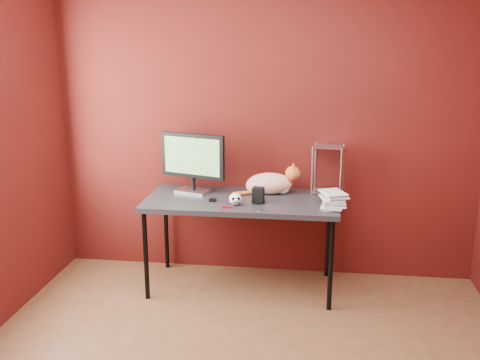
# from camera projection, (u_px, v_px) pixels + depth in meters

# --- Properties ---
(room) EXTENTS (3.52, 3.52, 2.61)m
(room) POSITION_uv_depth(u_px,v_px,m) (237.00, 145.00, 2.68)
(room) COLOR brown
(room) RESTS_ON ground
(desk) EXTENTS (1.50, 0.70, 0.75)m
(desk) POSITION_uv_depth(u_px,v_px,m) (241.00, 205.00, 4.20)
(desk) COLOR black
(desk) RESTS_ON ground
(monitor) EXTENTS (0.54, 0.25, 0.48)m
(monitor) POSITION_uv_depth(u_px,v_px,m) (193.00, 160.00, 4.31)
(monitor) COLOR #B1B1B6
(monitor) RESTS_ON desk
(cat) EXTENTS (0.53, 0.24, 0.25)m
(cat) POSITION_uv_depth(u_px,v_px,m) (270.00, 183.00, 4.31)
(cat) COLOR orange
(cat) RESTS_ON desk
(skull_mug) EXTENTS (0.10, 0.10, 0.09)m
(skull_mug) POSITION_uv_depth(u_px,v_px,m) (235.00, 199.00, 4.02)
(skull_mug) COLOR white
(skull_mug) RESTS_ON desk
(speaker) EXTENTS (0.10, 0.10, 0.12)m
(speaker) POSITION_uv_depth(u_px,v_px,m) (258.00, 196.00, 4.07)
(speaker) COLOR black
(speaker) RESTS_ON desk
(book_stack) EXTENTS (0.23, 0.26, 1.27)m
(book_stack) POSITION_uv_depth(u_px,v_px,m) (326.00, 122.00, 3.83)
(book_stack) COLOR beige
(book_stack) RESTS_ON desk
(wire_rack) EXTENTS (0.25, 0.22, 0.39)m
(wire_rack) POSITION_uv_depth(u_px,v_px,m) (328.00, 169.00, 4.32)
(wire_rack) COLOR #B1B1B6
(wire_rack) RESTS_ON desk
(pocket_knife) EXTENTS (0.08, 0.03, 0.02)m
(pocket_knife) POSITION_uv_depth(u_px,v_px,m) (227.00, 207.00, 3.96)
(pocket_knife) COLOR #A00C18
(pocket_knife) RESTS_ON desk
(black_gadget) EXTENTS (0.05, 0.03, 0.03)m
(black_gadget) POSITION_uv_depth(u_px,v_px,m) (213.00, 200.00, 4.11)
(black_gadget) COLOR black
(black_gadget) RESTS_ON desk
(washer) EXTENTS (0.05, 0.05, 0.00)m
(washer) POSITION_uv_depth(u_px,v_px,m) (260.00, 210.00, 3.90)
(washer) COLOR #B1B1B6
(washer) RESTS_ON desk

